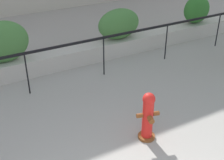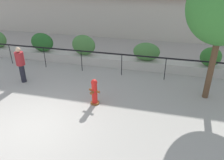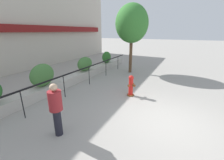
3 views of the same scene
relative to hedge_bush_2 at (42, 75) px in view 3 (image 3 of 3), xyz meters
The scene contains 9 objects.
ground_plane 6.10m from the hedge_bush_2, 87.36° to the right, with size 120.00×120.00×0.00m, color #9E9991.
planter_wall_low 0.87m from the hedge_bush_2, ahead, with size 18.00×0.70×0.50m, color #B7B2A8.
fence_railing_segment 1.14m from the hedge_bush_2, 75.90° to the right, with size 15.00×0.05×1.15m.
hedge_bush_2 is the anchor object (origin of this frame).
hedge_bush_3 3.52m from the hedge_bush_2, ahead, with size 1.40×0.70×0.97m, color #427538.
hedge_bush_4 6.69m from the hedge_bush_2, ahead, with size 1.02×0.67×0.97m, color #2D6B28.
fire_hydrant 4.46m from the hedge_bush_2, 64.16° to the right, with size 0.48×0.47×1.08m.
street_tree 7.23m from the hedge_bush_2, 20.54° to the right, with size 2.66×2.40×5.09m.
pedestrian 3.58m from the hedge_bush_2, 123.79° to the right, with size 0.52×0.52×1.73m.
Camera 3 is at (-5.12, -0.30, 3.16)m, focal length 24.00 mm.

